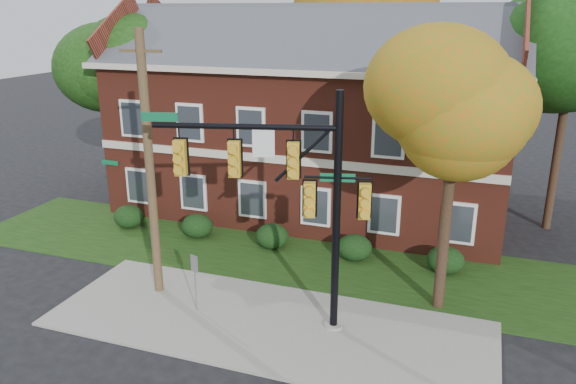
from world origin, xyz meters
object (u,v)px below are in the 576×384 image
(apartment_building, at_px, (311,109))
(tree_left_rear, at_px, (120,68))
(sign_post, at_px, (195,274))
(tree_near_right, at_px, (464,110))
(utility_pole, at_px, (150,168))
(tree_far_rear, at_px, (375,22))
(traffic_signal, at_px, (291,187))
(hedge_center, at_px, (272,236))
(hedge_far_right, at_px, (445,260))
(hedge_right, at_px, (354,248))
(hedge_left, at_px, (197,226))
(hedge_far_left, at_px, (129,216))

(apartment_building, bearing_deg, tree_left_rear, -173.46)
(apartment_building, height_order, sign_post, apartment_building)
(tree_near_right, xyz_separation_m, utility_pole, (-9.62, -2.07, -2.10))
(tree_far_rear, xyz_separation_m, traffic_signal, (1.41, -18.63, -4.23))
(tree_near_right, relative_size, traffic_signal, 1.15)
(hedge_center, height_order, tree_far_rear, tree_far_rear)
(hedge_far_right, bearing_deg, hedge_right, 180.00)
(hedge_left, height_order, hedge_center, same)
(tree_far_rear, height_order, utility_pole, tree_far_rear)
(tree_far_rear, relative_size, traffic_signal, 1.55)
(apartment_building, distance_m, traffic_signal, 11.14)
(tree_far_rear, distance_m, traffic_signal, 19.15)
(apartment_building, distance_m, tree_left_rear, 9.94)
(tree_near_right, bearing_deg, sign_post, -159.60)
(apartment_building, relative_size, utility_pole, 2.09)
(hedge_far_right, distance_m, tree_far_rear, 16.51)
(utility_pole, bearing_deg, tree_left_rear, 121.99)
(hedge_right, distance_m, sign_post, 7.00)
(traffic_signal, bearing_deg, tree_near_right, 16.76)
(hedge_far_left, height_order, hedge_far_right, same)
(hedge_far_left, xyz_separation_m, hedge_right, (10.50, 0.00, 0.00))
(hedge_far_left, relative_size, hedge_right, 1.00)
(utility_pole, bearing_deg, hedge_left, 95.65)
(tree_left_rear, height_order, tree_far_rear, tree_far_rear)
(tree_far_rear, height_order, traffic_signal, tree_far_rear)
(hedge_left, xyz_separation_m, hedge_right, (7.00, 0.00, 0.00))
(hedge_center, xyz_separation_m, tree_far_rear, (1.34, 13.09, 8.32))
(traffic_signal, bearing_deg, tree_far_rear, 79.99)
(hedge_far_right, bearing_deg, apartment_building, 143.11)
(apartment_building, bearing_deg, traffic_signal, -75.67)
(apartment_building, distance_m, utility_pole, 10.45)
(hedge_far_right, relative_size, utility_pole, 0.16)
(hedge_far_right, height_order, sign_post, sign_post)
(tree_near_right, bearing_deg, hedge_far_right, 94.52)
(sign_post, bearing_deg, tree_near_right, 39.04)
(hedge_right, xyz_separation_m, hedge_far_right, (3.50, 0.00, 0.00))
(hedge_center, bearing_deg, hedge_far_left, 180.00)
(hedge_left, xyz_separation_m, tree_far_rear, (4.84, 13.09, 8.32))
(apartment_building, height_order, hedge_far_right, apartment_building)
(tree_near_right, xyz_separation_m, tree_far_rear, (-5.88, 15.93, 2.17))
(traffic_signal, bearing_deg, hedge_right, 67.98)
(hedge_left, height_order, sign_post, sign_post)
(hedge_center, relative_size, hedge_far_right, 1.00)
(hedge_far_right, relative_size, tree_far_rear, 0.12)
(hedge_far_right, height_order, tree_near_right, tree_near_right)
(tree_near_right, xyz_separation_m, sign_post, (-7.70, -2.87, -5.29))
(sign_post, bearing_deg, hedge_center, 103.83)
(hedge_center, bearing_deg, traffic_signal, -63.53)
(hedge_center, height_order, hedge_right, same)
(utility_pole, bearing_deg, hedge_far_left, 126.13)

